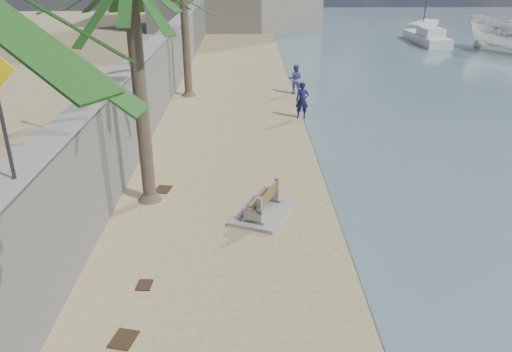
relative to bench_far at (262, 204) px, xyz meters
name	(u,v)px	position (x,y,z in m)	size (l,w,h in m)	color
seawall	(164,70)	(-4.88, 13.25, 1.37)	(0.45, 70.00, 3.50)	gray
wall_cap	(162,35)	(-4.88, 13.25, 3.17)	(0.80, 70.00, 0.12)	gray
bench_far	(262,204)	(0.00, 0.00, 0.00)	(2.13, 2.49, 0.88)	gray
person_a	(302,98)	(2.25, 10.08, 0.63)	(0.73, 0.50, 2.03)	#141538
person_b	(295,78)	(2.35, 14.94, 0.54)	(0.89, 0.69, 1.84)	#484F94
yacht_far	(426,39)	(16.08, 33.17, -0.03)	(7.53, 2.11, 1.50)	silver
sailboat_west	(423,24)	(19.46, 44.30, -0.05)	(5.02, 6.10, 9.71)	silver
debris_b	(124,339)	(-3.05, -5.45, -0.37)	(0.59, 0.47, 0.03)	#382616
debris_c	(163,189)	(-3.34, 1.86, -0.37)	(0.62, 0.50, 0.03)	#382616
debris_d	(145,285)	(-2.96, -3.58, -0.37)	(0.44, 0.35, 0.03)	#382616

